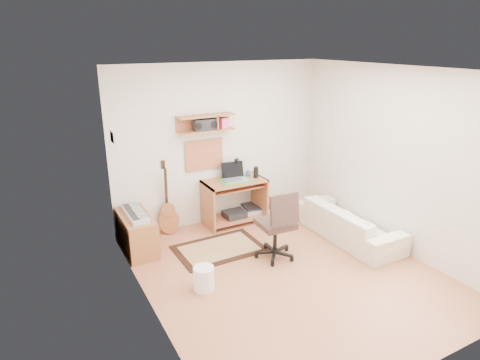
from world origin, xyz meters
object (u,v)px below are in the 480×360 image
cabinet (136,233)px  printer (256,211)px  task_chair (276,224)px  desk (234,202)px  sofa (349,217)px

cabinet → printer: cabinet is taller
task_chair → desk: bearing=91.5°
desk → sofa: bearing=-46.5°
desk → printer: desk is taller
desk → task_chair: size_ratio=0.97×
task_chair → sofa: 1.32m
sofa → printer: bearing=29.4°
task_chair → printer: size_ratio=2.09×
desk → sofa: (1.27, -1.34, -0.03)m
cabinet → printer: 2.19m
task_chair → sofa: size_ratio=0.57×
task_chair → cabinet: bearing=148.9°
cabinet → sofa: sofa is taller
printer → sofa: size_ratio=0.28×
sofa → task_chair: bearing=88.1°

